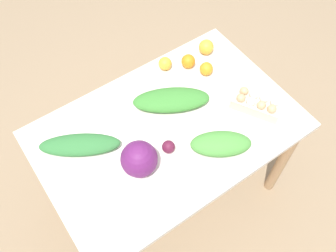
# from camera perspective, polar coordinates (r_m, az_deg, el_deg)

# --- Properties ---
(ground_plane) EXTENTS (8.00, 8.00, 0.00)m
(ground_plane) POSITION_cam_1_polar(r_m,az_deg,el_deg) (2.47, 0.00, -9.85)
(ground_plane) COLOR #937A5B
(dining_table) EXTENTS (1.24, 0.82, 0.75)m
(dining_table) POSITION_cam_1_polar(r_m,az_deg,el_deg) (1.89, 0.00, -2.17)
(dining_table) COLOR silver
(dining_table) RESTS_ON ground_plane
(cabbage_purple) EXTENTS (0.16, 0.16, 0.16)m
(cabbage_purple) POSITION_cam_1_polar(r_m,az_deg,el_deg) (1.63, -4.42, -5.04)
(cabbage_purple) COLOR #601E5B
(cabbage_purple) RESTS_ON dining_table
(egg_carton) EXTENTS (0.21, 0.26, 0.09)m
(egg_carton) POSITION_cam_1_polar(r_m,az_deg,el_deg) (1.88, 13.34, 3.36)
(egg_carton) COLOR beige
(egg_carton) RESTS_ON dining_table
(greens_bunch_kale) EXTENTS (0.40, 0.32, 0.07)m
(greens_bunch_kale) POSITION_cam_1_polar(r_m,az_deg,el_deg) (1.85, 0.51, 4.00)
(greens_bunch_kale) COLOR #3D8433
(greens_bunch_kale) RESTS_ON dining_table
(greens_bunch_dandelion) EXTENTS (0.38, 0.30, 0.07)m
(greens_bunch_dandelion) POSITION_cam_1_polar(r_m,az_deg,el_deg) (1.76, -13.29, -2.81)
(greens_bunch_dandelion) COLOR #337538
(greens_bunch_dandelion) RESTS_ON dining_table
(greens_bunch_beet_tops) EXTENTS (0.31, 0.26, 0.08)m
(greens_bunch_beet_tops) POSITION_cam_1_polar(r_m,az_deg,el_deg) (1.72, 8.06, -2.70)
(greens_bunch_beet_tops) COLOR #4C933D
(greens_bunch_beet_tops) RESTS_ON dining_table
(beet_root) EXTENTS (0.06, 0.06, 0.06)m
(beet_root) POSITION_cam_1_polar(r_m,az_deg,el_deg) (1.71, 0.07, -3.19)
(beet_root) COLOR #5B1933
(beet_root) RESTS_ON dining_table
(orange_0) EXTENTS (0.07, 0.07, 0.07)m
(orange_0) POSITION_cam_1_polar(r_m,az_deg,el_deg) (2.02, 3.11, 9.83)
(orange_0) COLOR orange
(orange_0) RESTS_ON dining_table
(orange_1) EXTENTS (0.07, 0.07, 0.07)m
(orange_1) POSITION_cam_1_polar(r_m,az_deg,el_deg) (1.99, 5.86, 8.67)
(orange_1) COLOR orange
(orange_1) RESTS_ON dining_table
(orange_2) EXTENTS (0.07, 0.07, 0.07)m
(orange_2) POSITION_cam_1_polar(r_m,az_deg,el_deg) (2.01, -0.45, 9.49)
(orange_2) COLOR #F9A833
(orange_2) RESTS_ON dining_table
(orange_3) EXTENTS (0.08, 0.08, 0.08)m
(orange_3) POSITION_cam_1_polar(r_m,az_deg,el_deg) (2.09, 5.84, 11.89)
(orange_3) COLOR #F9A833
(orange_3) RESTS_ON dining_table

